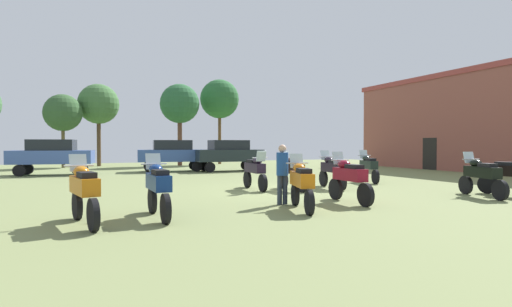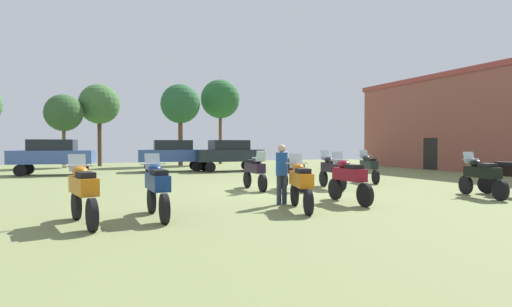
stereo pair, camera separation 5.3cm
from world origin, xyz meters
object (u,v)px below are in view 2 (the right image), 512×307
at_px(tree_4, 220,99).
at_px(tree_6, 99,104).
at_px(motorcycle_3, 157,187).
at_px(person_1, 282,170).
at_px(car_2, 53,154).
at_px(motorcycle_11, 255,170).
at_px(motorcycle_5, 301,182).
at_px(tree_5, 180,104).
at_px(motorcycle_7, 369,167).
at_px(motorcycle_12, 349,178).
at_px(motorcycle_8, 292,171).
at_px(motorcycle_9, 481,175).
at_px(car_3, 173,153).
at_px(car_1, 229,153).
at_px(motorcycle_2, 332,170).
at_px(motorcycle_10, 83,190).
at_px(tree_1, 64,113).

bearing_deg(tree_4, tree_6, 178.76).
height_order(motorcycle_3, person_1, person_1).
bearing_deg(car_2, tree_6, -8.47).
bearing_deg(motorcycle_11, tree_4, -102.76).
height_order(motorcycle_5, tree_5, tree_5).
xyz_separation_m(motorcycle_7, motorcycle_12, (-4.72, -4.96, 0.02)).
relative_size(motorcycle_8, motorcycle_9, 0.94).
bearing_deg(car_3, motorcycle_5, -173.69).
relative_size(car_1, car_3, 0.96).
distance_m(motorcycle_9, tree_5, 24.52).
bearing_deg(motorcycle_11, motorcycle_9, 142.32).
height_order(motorcycle_2, person_1, person_1).
bearing_deg(motorcycle_7, tree_5, 121.03).
height_order(motorcycle_3, tree_6, tree_6).
bearing_deg(motorcycle_7, car_1, 125.11).
height_order(motorcycle_11, car_1, car_1).
bearing_deg(motorcycle_9, motorcycle_5, -164.83).
bearing_deg(tree_5, car_1, -80.85).
distance_m(motorcycle_10, motorcycle_11, 7.60).
bearing_deg(tree_4, motorcycle_7, -87.79).
bearing_deg(tree_1, motorcycle_3, -82.74).
bearing_deg(tree_1, tree_5, -0.67).
xyz_separation_m(motorcycle_9, car_1, (-3.31, 15.41, 0.44)).
relative_size(car_3, person_1, 2.61).
distance_m(motorcycle_10, tree_6, 25.32).
bearing_deg(motorcycle_2, car_3, 115.07).
bearing_deg(motorcycle_8, motorcycle_2, -1.63).
distance_m(car_1, tree_5, 9.23).
bearing_deg(motorcycle_2, motorcycle_3, -144.31).
xyz_separation_m(motorcycle_5, tree_4, (5.88, 24.81, 5.02)).
relative_size(tree_4, tree_6, 1.15).
bearing_deg(motorcycle_9, tree_4, 107.82).
distance_m(motorcycle_5, motorcycle_12, 1.97).
relative_size(motorcycle_11, tree_5, 0.34).
height_order(motorcycle_3, motorcycle_8, motorcycle_3).
distance_m(motorcycle_9, tree_1, 27.47).
bearing_deg(motorcycle_3, car_2, 99.80).
xyz_separation_m(motorcycle_7, person_1, (-6.65, -4.44, 0.28)).
distance_m(motorcycle_3, tree_1, 23.82).
relative_size(motorcycle_12, person_1, 1.29).
bearing_deg(car_3, motorcycle_3, 173.63).
bearing_deg(motorcycle_10, motorcycle_12, -7.89).
bearing_deg(tree_6, car_2, -107.15).
relative_size(motorcycle_7, car_1, 0.49).
relative_size(motorcycle_2, tree_1, 0.41).
xyz_separation_m(motorcycle_2, person_1, (-3.72, -3.02, 0.27)).
relative_size(motorcycle_12, tree_6, 0.34).
bearing_deg(motorcycle_9, car_2, 145.89).
relative_size(motorcycle_10, car_3, 0.49).
height_order(motorcycle_9, tree_4, tree_4).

